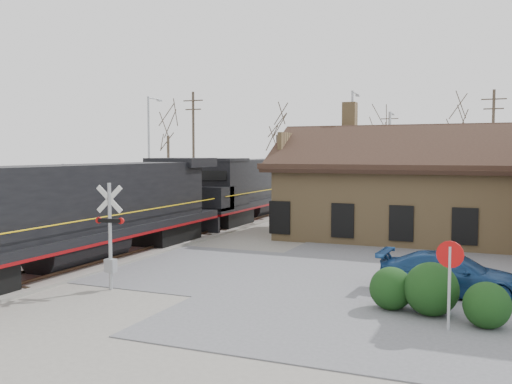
# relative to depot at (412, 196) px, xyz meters

# --- Properties ---
(ground) EXTENTS (140.00, 140.00, 0.00)m
(ground) POSITION_rel_depot_xyz_m (-11.99, -12.00, -2.41)
(ground) COLOR gray
(ground) RESTS_ON ground
(road) EXTENTS (60.00, 9.00, 0.03)m
(road) POSITION_rel_depot_xyz_m (-11.99, -12.00, -2.39)
(road) COLOR #59595E
(road) RESTS_ON ground
(track_main) EXTENTS (3.40, 90.00, 0.24)m
(track_main) POSITION_rel_depot_xyz_m (-11.99, 3.00, -2.34)
(track_main) COLOR gray
(track_main) RESTS_ON ground
(track_siding) EXTENTS (3.40, 90.00, 0.24)m
(track_siding) POSITION_rel_depot_xyz_m (-16.49, 3.00, -2.34)
(track_siding) COLOR gray
(track_siding) RESTS_ON ground
(depot) EXTENTS (15.20, 9.31, 7.90)m
(depot) POSITION_rel_depot_xyz_m (0.00, 0.00, 0.00)
(depot) COLOR #A08052
(depot) RESTS_ON ground
(locomotive_lead) EXTENTS (3.05, 20.40, 4.53)m
(locomotive_lead) POSITION_rel_depot_xyz_m (-11.99, -14.37, -0.03)
(locomotive_lead) COLOR black
(locomotive_lead) RESTS_ON ground
(locomotive_trailing) EXTENTS (3.05, 20.40, 4.29)m
(locomotive_trailing) POSITION_rel_depot_xyz_m (-11.99, 6.31, -0.03)
(locomotive_trailing) COLOR black
(locomotive_trailing) RESTS_ON ground
(crossbuck_near) EXTENTS (1.08, 0.29, 3.78)m
(crossbuck_near) POSITION_rel_depot_xyz_m (-8.20, -16.64, -0.61)
(crossbuck_near) COLOR #A5A8AD
(crossbuck_near) RESTS_ON ground
(crossbuck_far) EXTENTS (1.20, 0.32, 4.21)m
(crossbuck_far) POSITION_rel_depot_xyz_m (-18.62, -7.13, -0.44)
(crossbuck_far) COLOR #A5A8AD
(crossbuck_far) RESTS_ON ground
(do_not_enter_sign) EXTENTS (0.73, 0.18, 2.49)m
(do_not_enter_sign) POSITION_rel_depot_xyz_m (3.20, -17.03, -0.70)
(do_not_enter_sign) COLOR #A5A8AD
(do_not_enter_sign) RESTS_ON ground
(parked_car) EXTENTS (5.04, 2.30, 1.43)m
(parked_car) POSITION_rel_depot_xyz_m (3.01, -12.82, -1.69)
(parked_car) COLOR navy
(parked_car) RESTS_ON ground
(hedge_a) EXTENTS (1.33, 1.33, 1.33)m
(hedge_a) POSITION_rel_depot_xyz_m (1.41, -15.47, -1.74)
(hedge_a) COLOR black
(hedge_a) RESTS_ON ground
(hedge_b) EXTENTS (1.60, 1.60, 1.60)m
(hedge_b) POSITION_rel_depot_xyz_m (2.61, -15.66, -1.60)
(hedge_b) COLOR black
(hedge_b) RESTS_ON ground
(hedge_c) EXTENTS (1.29, 1.29, 1.29)m
(hedge_c) POSITION_rel_depot_xyz_m (4.16, -16.34, -1.76)
(hedge_c) COLOR black
(hedge_c) RESTS_ON ground
(streetlight_a) EXTENTS (0.25, 2.04, 9.40)m
(streetlight_a) POSITION_rel_depot_xyz_m (-21.93, 6.88, 2.83)
(streetlight_a) COLOR #A5A8AD
(streetlight_a) RESTS_ON ground
(streetlight_b) EXTENTS (0.25, 2.04, 9.27)m
(streetlight_b) POSITION_rel_depot_xyz_m (-5.29, 7.81, 2.77)
(streetlight_b) COLOR #A5A8AD
(streetlight_b) RESTS_ON ground
(streetlight_c) EXTENTS (0.25, 2.04, 8.88)m
(streetlight_c) POSITION_rel_depot_xyz_m (-5.39, 24.63, 2.57)
(streetlight_c) COLOR #A5A8AD
(streetlight_c) RESTS_ON ground
(utility_pole_a) EXTENTS (2.00, 0.24, 10.37)m
(utility_pole_a) POSITION_rel_depot_xyz_m (-21.30, 13.14, 3.01)
(utility_pole_a) COLOR #382D23
(utility_pole_a) RESTS_ON ground
(utility_pole_b) EXTENTS (2.00, 0.24, 9.53)m
(utility_pole_b) POSITION_rel_depot_xyz_m (-7.09, 34.19, 2.58)
(utility_pole_b) COLOR #382D23
(utility_pole_b) RESTS_ON ground
(utility_pole_c) EXTENTS (2.00, 0.24, 10.09)m
(utility_pole_c) POSITION_rel_depot_xyz_m (4.07, 18.88, 2.86)
(utility_pole_c) COLOR #382D23
(utility_pole_c) RESTS_ON ground
(tree_a) EXTENTS (4.48, 4.48, 10.98)m
(tree_a) POSITION_rel_depot_xyz_m (-29.65, 22.40, 5.42)
(tree_a) COLOR #382D23
(tree_a) RESTS_ON ground
(tree_b) EXTENTS (4.47, 4.47, 10.95)m
(tree_b) POSITION_rel_depot_xyz_m (-17.00, 23.60, 5.39)
(tree_b) COLOR #382D23
(tree_b) RESTS_ON ground
(tree_c) EXTENTS (4.61, 4.61, 11.29)m
(tree_c) POSITION_rel_depot_xyz_m (-9.05, 38.25, 5.64)
(tree_c) COLOR #382D23
(tree_c) RESTS_ON ground
(tree_d) EXTENTS (4.74, 4.74, 11.61)m
(tree_d) POSITION_rel_depot_xyz_m (0.51, 28.33, 5.86)
(tree_d) COLOR #382D23
(tree_d) RESTS_ON ground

